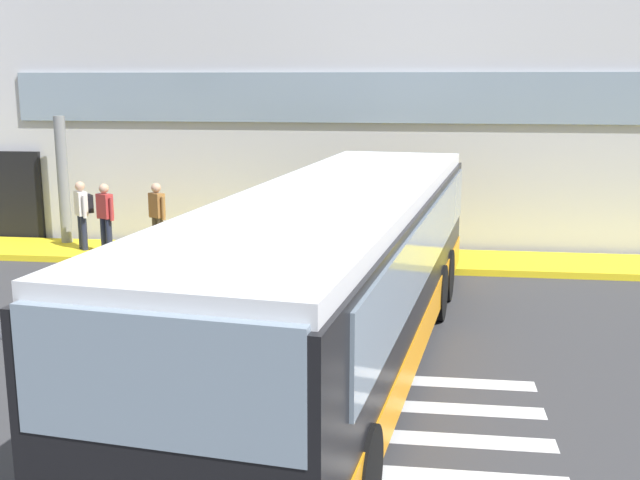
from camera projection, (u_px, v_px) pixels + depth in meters
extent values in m
cube|color=#353538|center=(274.00, 323.00, 13.60)|extent=(80.00, 90.00, 0.02)
cube|color=silver|center=(365.00, 472.00, 8.40)|extent=(4.40, 0.36, 0.01)
cube|color=silver|center=(371.00, 435.00, 9.27)|extent=(4.40, 0.36, 0.01)
cube|color=silver|center=(375.00, 404.00, 10.14)|extent=(4.40, 0.36, 0.01)
cube|color=silver|center=(379.00, 379.00, 11.02)|extent=(4.40, 0.36, 0.01)
cube|color=#B7B7BC|center=(344.00, 81.00, 24.39)|extent=(23.43, 12.00, 8.40)
cube|color=black|center=(10.00, 197.00, 20.19)|extent=(1.80, 0.16, 2.40)
cube|color=gray|center=(360.00, 98.00, 18.48)|extent=(17.43, 0.10, 1.20)
cube|color=yellow|center=(312.00, 257.00, 18.25)|extent=(27.43, 2.00, 0.15)
cylinder|color=slate|center=(63.00, 180.00, 19.31)|extent=(0.28, 0.28, 3.20)
cube|color=black|center=(339.00, 273.00, 11.27)|extent=(4.03, 11.89, 2.15)
cube|color=orange|center=(338.00, 325.00, 11.44)|extent=(4.07, 11.94, 0.55)
cube|color=silver|center=(339.00, 195.00, 11.03)|extent=(3.90, 11.68, 0.20)
cube|color=gray|center=(157.00, 381.00, 5.68)|extent=(2.35, 0.42, 1.05)
cube|color=gray|center=(430.00, 241.00, 11.13)|extent=(1.38, 10.38, 0.95)
cube|color=gray|center=(262.00, 232.00, 11.78)|extent=(1.38, 10.38, 0.95)
cube|color=black|center=(155.00, 336.00, 5.61)|extent=(2.15, 0.38, 0.28)
cylinder|color=#B7B7BF|center=(0.00, 337.00, 6.22)|extent=(0.40, 0.10, 0.05)
cylinder|color=black|center=(359.00, 475.00, 7.35)|extent=(0.43, 1.03, 1.00)
cylinder|color=black|center=(137.00, 445.00, 7.95)|extent=(0.43, 1.03, 1.00)
cylinder|color=black|center=(437.00, 293.00, 13.66)|extent=(0.43, 1.03, 1.00)
cylinder|color=black|center=(310.00, 284.00, 14.25)|extent=(0.43, 1.03, 1.00)
cylinder|color=black|center=(444.00, 275.00, 14.89)|extent=(0.43, 1.03, 1.00)
cylinder|color=black|center=(328.00, 268.00, 15.48)|extent=(0.43, 1.03, 1.00)
cylinder|color=#1E2338|center=(84.00, 233.00, 18.61)|extent=(0.15, 0.15, 0.85)
cylinder|color=#1E2338|center=(81.00, 232.00, 18.77)|extent=(0.15, 0.15, 0.85)
cube|color=silver|center=(81.00, 203.00, 18.54)|extent=(0.42, 0.43, 0.58)
sphere|color=tan|center=(80.00, 186.00, 18.46)|extent=(0.23, 0.23, 0.23)
cylinder|color=silver|center=(84.00, 207.00, 18.35)|extent=(0.09, 0.09, 0.55)
cylinder|color=silver|center=(78.00, 204.00, 18.75)|extent=(0.09, 0.09, 0.55)
cube|color=black|center=(88.00, 204.00, 18.64)|extent=(0.34, 0.34, 0.44)
cylinder|color=#1E2338|center=(109.00, 236.00, 18.24)|extent=(0.15, 0.15, 0.85)
cylinder|color=#1E2338|center=(104.00, 235.00, 18.36)|extent=(0.15, 0.15, 0.85)
cube|color=#B23333|center=(105.00, 206.00, 18.15)|extent=(0.44, 0.38, 0.58)
sphere|color=tan|center=(104.00, 188.00, 18.07)|extent=(0.23, 0.23, 0.23)
cylinder|color=#B23333|center=(112.00, 209.00, 18.01)|extent=(0.09, 0.09, 0.55)
cylinder|color=#B23333|center=(98.00, 207.00, 18.31)|extent=(0.09, 0.09, 0.55)
cylinder|color=#4C4233|center=(161.00, 235.00, 18.36)|extent=(0.15, 0.15, 0.85)
cylinder|color=#4C4233|center=(156.00, 234.00, 18.49)|extent=(0.15, 0.15, 0.85)
cube|color=#996633|center=(157.00, 205.00, 18.28)|extent=(0.44, 0.40, 0.58)
sphere|color=tan|center=(156.00, 188.00, 18.19)|extent=(0.23, 0.23, 0.23)
cylinder|color=#996633|center=(163.00, 208.00, 18.12)|extent=(0.09, 0.09, 0.55)
cylinder|color=#996633|center=(151.00, 206.00, 18.46)|extent=(0.09, 0.09, 0.55)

